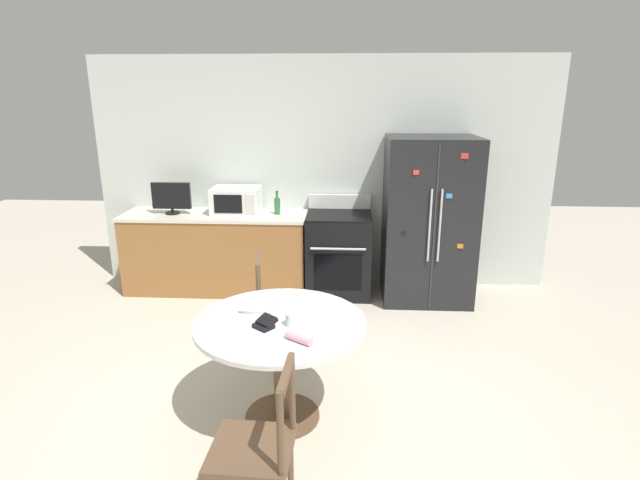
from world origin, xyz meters
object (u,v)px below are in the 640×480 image
microwave (236,200)px  candle_glass (293,320)px  wallet (265,323)px  refrigerator (428,220)px  counter_bottle (277,205)px  dining_chair_near (257,449)px  oven_range (339,253)px  dining_chair_far (278,309)px  countertop_tv (171,197)px

microwave → candle_glass: bearing=-70.0°
microwave → wallet: bearing=-73.9°
refrigerator → candle_glass: refrigerator is taller
counter_bottle → dining_chair_near: bearing=-84.2°
microwave → counter_bottle: bearing=-4.6°
oven_range → dining_chair_far: size_ratio=1.20×
counter_bottle → candle_glass: bearing=-79.9°
microwave → candle_glass: 2.63m
dining_chair_far → wallet: bearing=-6.8°
counter_bottle → dining_chair_near: size_ratio=0.29×
dining_chair_near → dining_chair_far: same height
candle_glass → refrigerator: bearing=62.2°
dining_chair_near → wallet: bearing=7.8°
countertop_tv → wallet: size_ratio=2.46×
refrigerator → microwave: refrigerator is taller
oven_range → dining_chair_near: bearing=-96.4°
refrigerator → countertop_tv: refrigerator is taller
dining_chair_near → refrigerator: bearing=-20.6°
oven_range → dining_chair_near: size_ratio=1.20×
countertop_tv → dining_chair_far: 2.11m
refrigerator → dining_chair_near: refrigerator is taller
counter_bottle → dining_chair_far: size_ratio=0.29×
oven_range → counter_bottle: (-0.69, 0.04, 0.53)m
candle_glass → countertop_tv: bearing=124.0°
counter_bottle → candle_glass: (0.43, -2.42, -0.22)m
oven_range → microwave: microwave is taller
microwave → counter_bottle: microwave is taller
dining_chair_near → dining_chair_far: 1.73m
microwave → countertop_tv: bearing=-173.2°
countertop_tv → refrigerator: bearing=-1.4°
oven_range → countertop_tv: countertop_tv is taller
candle_glass → wallet: size_ratio=0.55×
countertop_tv → dining_chair_far: bearing=-46.7°
counter_bottle → wallet: size_ratio=1.50×
wallet → candle_glass: bearing=13.1°
countertop_tv → dining_chair_far: size_ratio=0.47×
counter_bottle → wallet: counter_bottle is taller
countertop_tv → microwave: bearing=6.8°
counter_bottle → candle_glass: 2.47m
microwave → wallet: microwave is taller
counter_bottle → refrigerator: bearing=-3.9°
counter_bottle → candle_glass: size_ratio=2.75×
counter_bottle → oven_range: bearing=-3.4°
refrigerator → dining_chair_far: 2.06m
microwave → counter_bottle: 0.47m
oven_range → candle_glass: size_ratio=11.36×
dining_chair_far → candle_glass: dining_chair_far is taller
refrigerator → dining_chair_far: size_ratio=1.96×
oven_range → countertop_tv: size_ratio=2.52×
microwave → counter_bottle: size_ratio=2.02×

